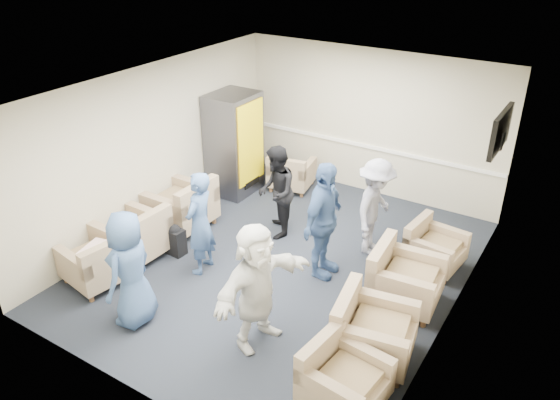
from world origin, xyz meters
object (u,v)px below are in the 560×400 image
Objects in this scene: person_back_left at (276,192)px; armchair_right_near at (341,380)px; person_front_left at (130,269)px; person_mid_right at (323,221)px; armchair_right_midfar at (402,280)px; vending_machine at (234,144)px; armchair_left_mid at (135,238)px; armchair_left_near at (99,264)px; armchair_right_far at (432,248)px; armchair_corner at (291,174)px; person_front_right at (257,286)px; person_mid_left at (200,223)px; armchair_right_midnear at (370,332)px; armchair_left_far at (183,208)px; person_back_right at (375,208)px.

armchair_right_near is at bearing 11.71° from person_back_left.
person_front_left is 2.70m from person_mid_right.
armchair_right_midfar is 4.29m from vending_machine.
armchair_left_mid is at bearing 112.12° from person_mid_right.
person_front_left is (-2.85, -0.19, 0.48)m from armchair_right_near.
armchair_right_midfar is at bearing 108.57° from armchair_left_mid.
armchair_left_near is 1.09× the size of armchair_right_near.
person_front_left is at bearing 145.22° from armchair_right_far.
person_back_left is (1.42, 1.76, 0.41)m from armchair_left_mid.
person_front_right reaches higher than armchair_corner.
armchair_left_near is 0.60× the size of person_mid_left.
person_mid_left reaches higher than armchair_left_mid.
armchair_right_near is 0.55× the size of person_front_left.
armchair_corner is 1.24m from vending_machine.
vending_machine is (-3.93, 1.59, 0.60)m from armchair_right_midfar.
person_front_left is at bearing 99.69° from armchair_right_midnear.
armchair_right_near is 3.08m from armchair_right_far.
person_mid_left reaches higher than armchair_right_midfar.
armchair_right_far is at bearing -8.50° from armchair_right_midfar.
person_mid_right reaches higher than armchair_right_near.
vending_machine reaches higher than armchair_left_near.
armchair_right_midnear is at bearing 21.90° from person_back_left.
armchair_left_mid is at bearing 66.30° from armchair_corner.
armchair_right_far is 0.52× the size of person_mid_left.
armchair_right_near is at bearing 116.00° from armchair_corner.
armchair_left_near is at bearing 111.59° from armchair_right_midfar.
person_mid_left is 1.03× the size of person_back_left.
armchair_left_far is at bearing -169.39° from armchair_left_near.
person_back_left is (0.37, 2.81, -0.02)m from person_front_left.
armchair_left_near is 4.13m from armchair_corner.
person_back_right reaches higher than armchair_right_midfar.
armchair_right_near is 2.00m from armchair_right_midfar.
armchair_left_near is 1.01× the size of armchair_left_mid.
armchair_right_near is 2.48m from person_mid_right.
armchair_right_midnear is 0.54× the size of vending_machine.
armchair_left_mid reaches higher than armchair_right_far.
armchair_right_midfar is 1.35m from person_back_right.
armchair_right_midnear is 0.62× the size of person_front_right.
person_front_right is (-1.28, -2.74, 0.52)m from armchair_right_far.
person_front_right is at bearing -50.07° from vending_machine.
person_front_right is (1.55, 0.52, 0.03)m from person_front_left.
armchair_right_midnear is at bearing 73.90° from armchair_left_far.
armchair_left_near is at bearing -87.58° from vending_machine.
person_back_right is (-0.93, 2.97, 0.46)m from armchair_right_near.
armchair_left_near is 0.53× the size of person_mid_right.
armchair_right_near is at bearing 97.80° from armchair_left_near.
armchair_left_mid is at bearing 88.92° from person_front_right.
vending_machine is 3.13m from person_mid_right.
armchair_right_midfar is 0.54× the size of person_mid_right.
armchair_left_near is 0.58× the size of person_front_right.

